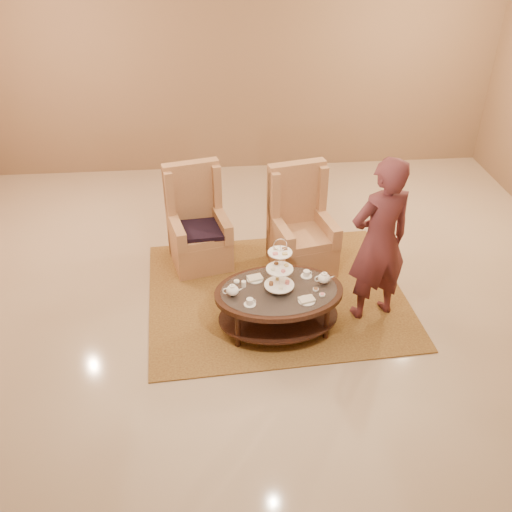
{
  "coord_description": "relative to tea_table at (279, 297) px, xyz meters",
  "views": [
    {
      "loc": [
        -0.53,
        -4.74,
        3.99
      ],
      "look_at": [
        -0.09,
        0.2,
        0.71
      ],
      "focal_mm": 40.0,
      "sensor_mm": 36.0,
      "label": 1
    }
  ],
  "objects": [
    {
      "name": "ground",
      "position": [
        -0.12,
        0.13,
        -0.4
      ],
      "size": [
        8.0,
        8.0,
        0.0
      ],
      "primitive_type": "plane",
      "color": "#BFA88E",
      "rests_on": "ground"
    },
    {
      "name": "ceiling",
      "position": [
        -0.12,
        0.13,
        -0.4
      ],
      "size": [
        8.0,
        8.0,
        0.02
      ],
      "primitive_type": "cube",
      "color": "silver",
      "rests_on": "ground"
    },
    {
      "name": "wall_back",
      "position": [
        -0.12,
        4.13,
        1.35
      ],
      "size": [
        8.0,
        0.04,
        3.5
      ],
      "primitive_type": "cube",
      "color": "#8F6C4E",
      "rests_on": "ground"
    },
    {
      "name": "rug",
      "position": [
        0.05,
        0.58,
        -0.4
      ],
      "size": [
        3.02,
        2.57,
        0.02
      ],
      "rotation": [
        0.0,
        0.0,
        0.06
      ],
      "color": "olive",
      "rests_on": "ground"
    },
    {
      "name": "tea_table",
      "position": [
        0.0,
        0.0,
        0.0
      ],
      "size": [
        1.37,
        0.98,
        1.11
      ],
      "rotation": [
        0.0,
        0.0,
        0.05
      ],
      "color": "black",
      "rests_on": "ground"
    },
    {
      "name": "armchair_left",
      "position": [
        -0.82,
        1.38,
        0.02
      ],
      "size": [
        0.81,
        0.83,
        1.24
      ],
      "rotation": [
        0.0,
        0.0,
        0.23
      ],
      "color": "tan",
      "rests_on": "ground"
    },
    {
      "name": "armchair_right",
      "position": [
        0.4,
        1.18,
        0.02
      ],
      "size": [
        0.82,
        0.84,
        1.27
      ],
      "rotation": [
        0.0,
        0.0,
        0.21
      ],
      "color": "tan",
      "rests_on": "ground"
    },
    {
      "name": "person",
      "position": [
        1.03,
        0.15,
        0.52
      ],
      "size": [
        0.77,
        0.61,
        1.85
      ],
      "rotation": [
        0.0,
        0.0,
        3.41
      ],
      "color": "#532328",
      "rests_on": "ground"
    }
  ]
}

